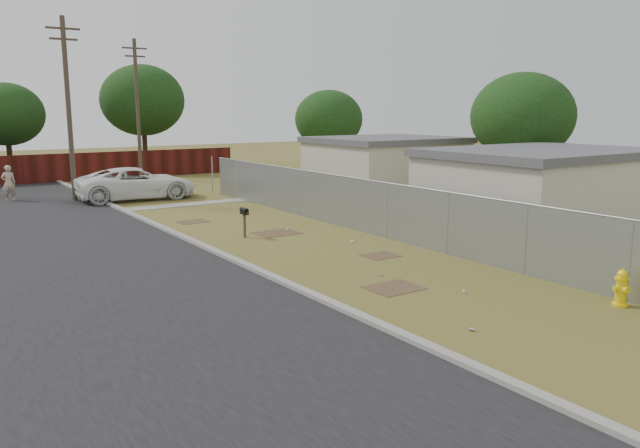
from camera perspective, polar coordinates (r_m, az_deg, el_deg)
ground at (r=20.70m, az=-0.54°, el=-2.29°), size 120.00×120.00×0.00m
street at (r=25.71m, az=-23.59°, el=-0.62°), size 15.10×60.00×0.12m
chainlink_fence at (r=23.16m, az=4.53°, el=1.06°), size 0.10×27.06×2.02m
privacy_fence at (r=42.35m, az=-26.88°, el=4.37°), size 30.00×0.12×1.80m
utility_poles at (r=38.27m, az=-23.01°, el=9.84°), size 12.60×8.24×9.00m
houses at (r=29.00m, az=12.22°, el=4.28°), size 9.30×17.24×3.10m
horizon_trees at (r=42.16m, az=-17.67°, el=10.07°), size 33.32×31.94×7.78m
fire_hydrant at (r=16.32m, az=25.85°, el=-5.32°), size 0.47×0.47×0.92m
mailbox at (r=22.52m, az=-6.94°, el=0.92°), size 0.18×0.47×1.09m
pickup_truck at (r=33.27m, az=-16.43°, el=3.58°), size 6.13×3.18×1.65m
pedestrian at (r=35.10m, az=-26.59°, el=3.37°), size 0.68×0.47×1.81m
scattered_litter at (r=18.42m, az=5.23°, el=-3.82°), size 3.28×11.70×0.07m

